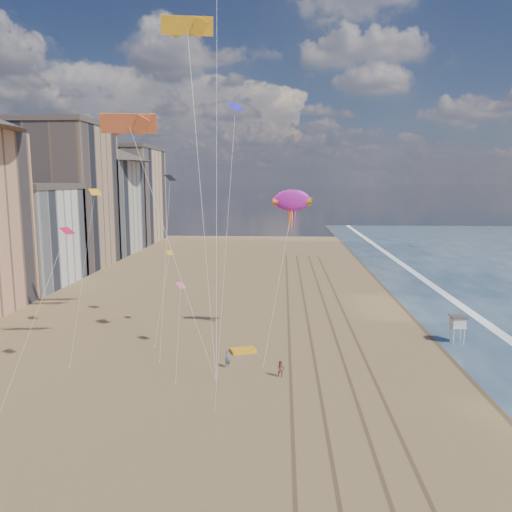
{
  "coord_description": "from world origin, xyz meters",
  "views": [
    {
      "loc": [
        -1.98,
        -26.45,
        17.48
      ],
      "look_at": [
        -4.84,
        26.0,
        9.5
      ],
      "focal_mm": 35.0,
      "sensor_mm": 36.0,
      "label": 1
    }
  ],
  "objects_px": {
    "show_kite": "(292,201)",
    "kite_flyer_a": "(228,359)",
    "lifeguard_stand": "(458,322)",
    "kite_flyer_b": "(281,369)",
    "grounded_kite": "(243,350)"
  },
  "relations": [
    {
      "from": "show_kite",
      "to": "kite_flyer_a",
      "type": "xyz_separation_m",
      "value": [
        -6.07,
        -8.99,
        -14.55
      ]
    },
    {
      "from": "show_kite",
      "to": "kite_flyer_a",
      "type": "relative_size",
      "value": 11.6
    },
    {
      "from": "show_kite",
      "to": "kite_flyer_a",
      "type": "bearing_deg",
      "value": -124.02
    },
    {
      "from": "lifeguard_stand",
      "to": "kite_flyer_a",
      "type": "distance_m",
      "value": 25.65
    },
    {
      "from": "kite_flyer_a",
      "to": "kite_flyer_b",
      "type": "distance_m",
      "value": 5.47
    },
    {
      "from": "lifeguard_stand",
      "to": "kite_flyer_b",
      "type": "distance_m",
      "value": 21.95
    },
    {
      "from": "lifeguard_stand",
      "to": "kite_flyer_a",
      "type": "height_order",
      "value": "lifeguard_stand"
    },
    {
      "from": "grounded_kite",
      "to": "kite_flyer_a",
      "type": "xyz_separation_m",
      "value": [
        -1.14,
        -4.4,
        0.63
      ]
    },
    {
      "from": "lifeguard_stand",
      "to": "grounded_kite",
      "type": "bearing_deg",
      "value": -169.67
    },
    {
      "from": "lifeguard_stand",
      "to": "kite_flyer_a",
      "type": "bearing_deg",
      "value": -160.41
    },
    {
      "from": "kite_flyer_a",
      "to": "kite_flyer_b",
      "type": "height_order",
      "value": "kite_flyer_b"
    },
    {
      "from": "show_kite",
      "to": "kite_flyer_a",
      "type": "distance_m",
      "value": 18.15
    },
    {
      "from": "lifeguard_stand",
      "to": "kite_flyer_b",
      "type": "bearing_deg",
      "value": -150.66
    },
    {
      "from": "kite_flyer_b",
      "to": "kite_flyer_a",
      "type": "bearing_deg",
      "value": 171.45
    },
    {
      "from": "show_kite",
      "to": "grounded_kite",
      "type": "bearing_deg",
      "value": -136.98
    }
  ]
}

